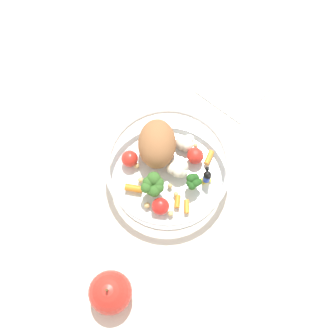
{
  "coord_description": "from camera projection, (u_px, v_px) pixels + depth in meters",
  "views": [
    {
      "loc": [
        0.27,
        0.09,
        0.73
      ],
      "look_at": [
        0.02,
        -0.01,
        0.03
      ],
      "focal_mm": 44.61,
      "sensor_mm": 36.0,
      "label": 1
    }
  ],
  "objects": [
    {
      "name": "loose_apple",
      "position": [
        110.0,
        292.0,
        0.67
      ],
      "size": [
        0.07,
        0.07,
        0.08
      ],
      "color": "red",
      "rests_on": "ground_plane"
    },
    {
      "name": "ground_plane",
      "position": [
        179.0,
        167.0,
        0.79
      ],
      "size": [
        2.4,
        2.4,
        0.0
      ],
      "primitive_type": "plane",
      "color": "silver"
    },
    {
      "name": "folded_napkin",
      "position": [
        237.0,
        85.0,
        0.85
      ],
      "size": [
        0.16,
        0.15,
        0.01
      ],
      "primitive_type": "cube",
      "rotation": [
        0.0,
        0.0,
        -0.31
      ],
      "color": "white",
      "rests_on": "ground_plane"
    },
    {
      "name": "food_container",
      "position": [
        166.0,
        163.0,
        0.75
      ],
      "size": [
        0.23,
        0.23,
        0.08
      ],
      "color": "white",
      "rests_on": "ground_plane"
    }
  ]
}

